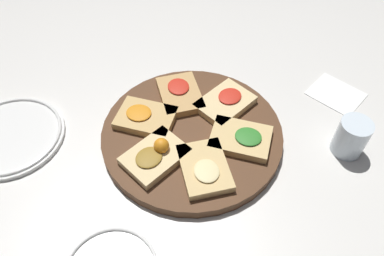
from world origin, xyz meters
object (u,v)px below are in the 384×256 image
(serving_board, at_px, (192,134))
(water_glass, at_px, (351,137))
(plate_right, at_px, (10,135))
(napkin_stack, at_px, (336,94))

(serving_board, xyz_separation_m, water_glass, (-0.24, -0.26, 0.03))
(plate_right, height_order, napkin_stack, plate_right)
(plate_right, height_order, water_glass, water_glass)
(serving_board, bearing_deg, napkin_stack, -105.67)
(water_glass, distance_m, napkin_stack, 0.19)
(serving_board, xyz_separation_m, plate_right, (0.26, 0.35, -0.00))
(napkin_stack, bearing_deg, water_glass, 135.79)
(serving_board, bearing_deg, water_glass, -132.36)
(serving_board, distance_m, water_glass, 0.36)
(serving_board, height_order, napkin_stack, serving_board)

